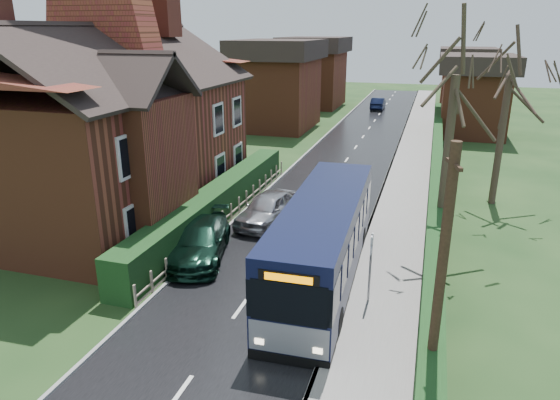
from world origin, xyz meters
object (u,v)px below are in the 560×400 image
(bus, at_px, (323,242))
(car_silver, at_px, (268,208))
(car_green, at_px, (200,240))
(telegraph_pole, at_px, (439,289))
(brick_house, at_px, (115,123))
(bus_stop_sign, at_px, (371,259))

(bus, xyz_separation_m, car_silver, (-3.59, 4.72, -0.78))
(car_green, distance_m, telegraph_pole, 10.97)
(brick_house, bearing_deg, telegraph_pole, -33.92)
(bus, height_order, bus_stop_sign, bus)
(car_silver, bearing_deg, bus_stop_sign, -38.63)
(bus_stop_sign, distance_m, telegraph_pole, 5.18)
(car_silver, bearing_deg, car_green, -99.53)
(brick_house, relative_size, telegraph_pole, 2.25)
(bus_stop_sign, height_order, telegraph_pole, telegraph_pole)
(car_silver, distance_m, bus_stop_sign, 8.01)
(car_green, distance_m, bus_stop_sign, 7.04)
(bus, relative_size, telegraph_pole, 1.55)
(brick_house, height_order, car_silver, brick_house)
(bus_stop_sign, bearing_deg, brick_house, 156.62)
(car_silver, height_order, telegraph_pole, telegraph_pole)
(brick_house, xyz_separation_m, car_green, (5.83, -3.60, -3.67))
(car_silver, height_order, bus_stop_sign, bus_stop_sign)
(bus, xyz_separation_m, telegraph_pole, (3.71, -5.67, 1.78))
(bus, bearing_deg, telegraph_pole, -58.74)
(car_silver, height_order, car_green, car_silver)
(brick_house, xyz_separation_m, bus, (10.83, -4.11, -2.87))
(brick_house, distance_m, bus_stop_sign, 13.93)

